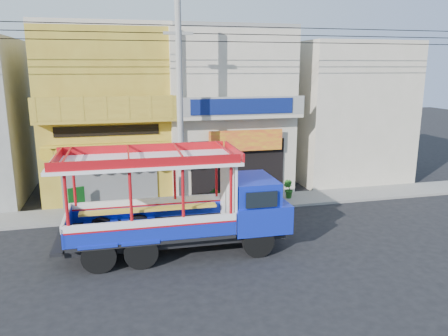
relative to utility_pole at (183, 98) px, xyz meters
name	(u,v)px	position (x,y,z in m)	size (l,w,h in m)	color
ground	(222,240)	(0.85, -3.30, -5.03)	(90.00, 90.00, 0.00)	black
sidewalk	(202,206)	(0.85, 0.70, -4.97)	(30.00, 2.00, 0.12)	slate
shophouse_left	(107,111)	(-3.15, 4.66, -0.92)	(6.00, 7.50, 8.24)	#A48224
shophouse_right	(223,109)	(2.85, 4.66, -0.93)	(6.00, 6.75, 8.24)	#BCB39A
party_pilaster	(175,119)	(-0.15, 1.55, -1.03)	(0.35, 0.30, 8.00)	#BCB39A
filler_building_right	(341,111)	(9.85, 4.70, -1.23)	(6.00, 6.00, 7.60)	#BCB39A
utility_pole	(183,98)	(0.00, 0.00, 0.00)	(28.00, 0.26, 9.00)	gray
songthaew_truck	(192,202)	(-0.36, -3.90, -3.28)	(7.82, 2.74, 3.63)	black
green_sign	(77,202)	(-4.60, 1.06, -4.45)	(0.69, 0.54, 1.09)	black
potted_plant_a	(218,194)	(1.63, 0.67, -4.45)	(0.84, 0.72, 0.93)	#1C4E16
potted_plant_b	(288,189)	(5.12, 0.81, -4.48)	(0.48, 0.38, 0.87)	#1C4E16
potted_plant_c	(259,189)	(3.62, 0.82, -4.37)	(0.61, 0.61, 1.09)	#1C4E16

